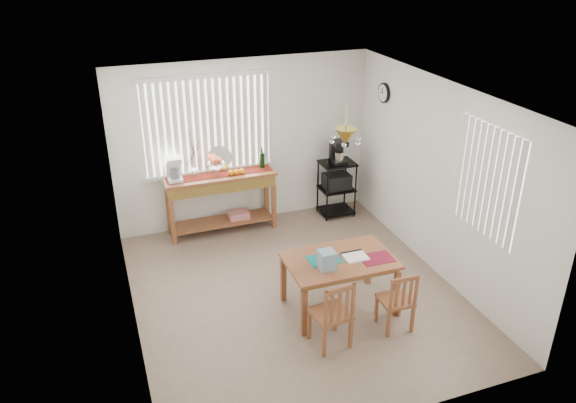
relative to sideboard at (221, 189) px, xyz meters
name	(u,v)px	position (x,y,z in m)	size (l,w,h in m)	color
ground	(295,293)	(0.45, -1.99, -0.71)	(4.00, 4.50, 0.01)	gray
room_shell	(296,172)	(0.46, -1.98, 0.98)	(4.20, 4.70, 2.70)	white
sideboard	(221,189)	(0.00, 0.00, 0.00)	(1.68, 0.47, 0.94)	#955632
sideboard_items	(202,167)	(-0.27, 0.01, 0.39)	(1.59, 0.40, 0.72)	maroon
wire_cart	(337,183)	(1.89, -0.08, -0.16)	(0.54, 0.43, 0.92)	black
cart_items	(338,152)	(1.89, -0.07, 0.38)	(0.22, 0.26, 0.38)	black
dining_table	(340,264)	(0.85, -2.45, -0.09)	(1.31, 0.85, 0.70)	#955632
table_items	(334,259)	(0.72, -2.56, 0.07)	(0.99, 0.47, 0.22)	#157A78
chair_left	(332,314)	(0.47, -3.09, -0.29)	(0.44, 0.44, 0.86)	#955632
chair_right	(397,301)	(1.30, -3.06, -0.33)	(0.37, 0.37, 0.78)	#955632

